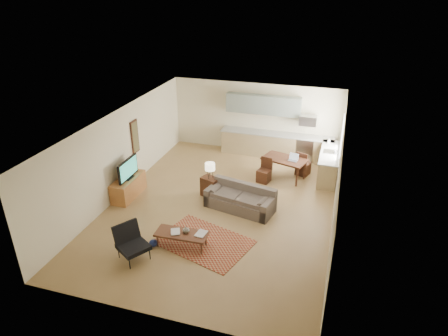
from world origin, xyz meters
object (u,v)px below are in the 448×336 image
(coffee_table, at_px, (182,239))
(dining_table, at_px, (284,168))
(armchair, at_px, (133,244))
(tv_credenza, at_px, (128,187))
(console_table, at_px, (210,187))
(sofa, at_px, (240,198))

(coffee_table, bearing_deg, dining_table, 65.85)
(armchair, xyz_separation_m, tv_credenza, (-1.66, 2.73, -0.12))
(tv_credenza, bearing_deg, console_table, 17.22)
(coffee_table, distance_m, armchair, 1.25)
(sofa, relative_size, coffee_table, 1.58)
(sofa, xyz_separation_m, tv_credenza, (-3.54, -0.27, -0.05))
(sofa, distance_m, tv_credenza, 3.55)
(coffee_table, bearing_deg, console_table, 90.90)
(sofa, height_order, dining_table, sofa)
(tv_credenza, distance_m, console_table, 2.56)
(console_table, xyz_separation_m, dining_table, (2.00, 1.91, 0.04))
(console_table, bearing_deg, coffee_table, -66.90)
(console_table, relative_size, dining_table, 0.44)
(coffee_table, xyz_separation_m, tv_credenza, (-2.58, 1.92, 0.12))
(console_table, height_order, dining_table, dining_table)
(coffee_table, bearing_deg, sofa, 64.41)
(sofa, bearing_deg, coffee_table, -101.35)
(dining_table, bearing_deg, console_table, -118.99)
(coffee_table, relative_size, console_table, 2.10)
(coffee_table, height_order, armchair, armchair)
(dining_table, bearing_deg, sofa, -93.47)
(armchair, height_order, tv_credenza, armchair)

